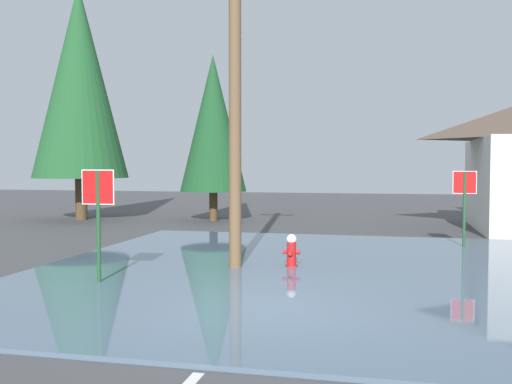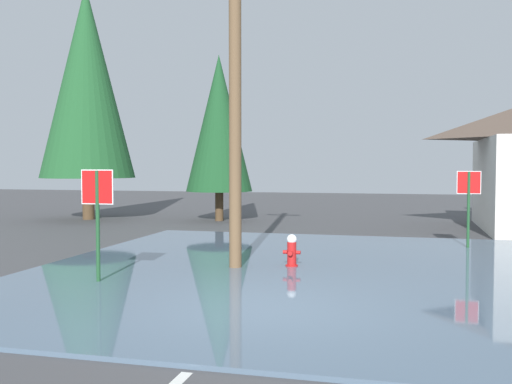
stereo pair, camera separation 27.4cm
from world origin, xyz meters
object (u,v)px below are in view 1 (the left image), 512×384
Objects in this scene: pine_tree_tall_left at (80,82)px; pine_tree_mid_left at (213,123)px; fire_hydrant at (291,252)px; stop_sign_near at (98,203)px; stop_sign_far at (465,194)px; utility_pole at (235,57)px.

pine_tree_tall_left is 6.13m from pine_tree_mid_left.
stop_sign_near is at bearing -142.74° from fire_hydrant.
pine_tree_tall_left reaches higher than stop_sign_far.
utility_pole is at bearing -159.77° from fire_hydrant.
stop_sign_far is at bearing 43.85° from fire_hydrant.
utility_pole is 4.16× the size of stop_sign_far.
fire_hydrant is 15.61m from pine_tree_tall_left.
pine_tree_mid_left is at bearing 97.10° from stop_sign_near.
fire_hydrant is 4.60m from utility_pole.
stop_sign_far is 16.75m from pine_tree_tall_left.
fire_hydrant is at bearing -136.15° from stop_sign_far.
utility_pole is at bearing -70.57° from pine_tree_mid_left.
utility_pole is at bearing -140.32° from stop_sign_far.
fire_hydrant is 0.09× the size of utility_pole.
pine_tree_mid_left is (5.80, 0.77, -1.84)m from pine_tree_tall_left.
stop_sign_near is at bearing -138.93° from stop_sign_far.
pine_tree_tall_left is 1.44× the size of pine_tree_mid_left.
pine_tree_mid_left is (-5.07, 10.48, 3.77)m from fire_hydrant.
pine_tree_tall_left is (-7.43, 12.32, 4.38)m from stop_sign_near.
pine_tree_tall_left is at bearing 133.56° from utility_pole.
stop_sign_far is 0.22× the size of pine_tree_tall_left.
fire_hydrant is 0.36× the size of stop_sign_far.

